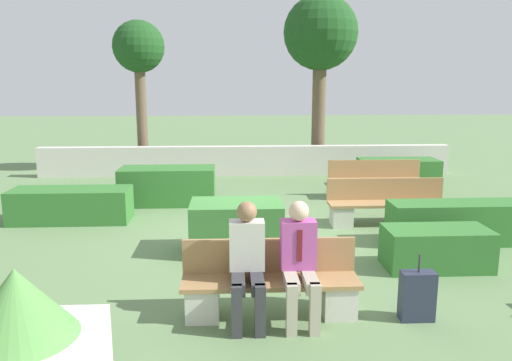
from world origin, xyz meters
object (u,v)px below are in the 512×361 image
bench_front (271,287)px  planter_corner_right (22,351)px  bench_left_side (376,183)px  person_seated_man (299,257)px  person_seated_woman (247,258)px  suitcase (417,296)px  tree_center_left (320,37)px  bench_right_side (387,207)px  tree_leftmost (139,53)px

bench_front → planter_corner_right: planter_corner_right is taller
bench_left_side → person_seated_man: size_ratio=1.60×
bench_front → person_seated_woman: (-0.26, -0.14, 0.40)m
person_seated_woman → planter_corner_right: bearing=-140.2°
suitcase → tree_center_left: 9.89m
bench_front → bench_right_side: (2.40, 3.44, 0.01)m
planter_corner_right → tree_leftmost: 11.19m
bench_front → person_seated_man: size_ratio=1.50×
bench_left_side → tree_leftmost: (-5.75, 3.61, 3.01)m
bench_left_side → person_seated_man: (-2.51, -5.71, 0.39)m
bench_front → bench_right_side: size_ratio=0.91×
person_seated_woman → bench_right_side: bearing=53.4°
person_seated_man → suitcase: size_ratio=1.74×
bench_left_side → tree_leftmost: 7.43m
bench_front → bench_right_side: same height
suitcase → tree_leftmost: size_ratio=0.18×
tree_leftmost → tree_center_left: bearing=-1.9°
person_seated_man → suitcase: (1.29, -0.08, -0.44)m
bench_front → bench_right_side: bearing=55.1°
bench_right_side → tree_leftmost: (-5.34, 5.75, 3.01)m
bench_right_side → tree_center_left: bearing=88.8°
person_seated_woman → suitcase: bearing=-2.4°
bench_front → person_seated_woman: size_ratio=1.50×
person_seated_woman → suitcase: size_ratio=1.74×
person_seated_man → person_seated_woman: size_ratio=1.00×
suitcase → person_seated_man: bearing=176.6°
person_seated_woman → suitcase: (1.85, -0.08, -0.44)m
bench_right_side → suitcase: (-0.82, -3.65, -0.05)m
suitcase → tree_leftmost: (-4.53, 9.40, 3.06)m
person_seated_woman → suitcase: person_seated_woman is taller
suitcase → tree_leftmost: tree_leftmost is taller
bench_front → bench_left_side: size_ratio=0.94×
bench_front → bench_left_side: (2.81, 5.57, 0.00)m
person_seated_man → person_seated_woman: bearing=180.0°
planter_corner_right → bench_front: bearing=38.4°
planter_corner_right → suitcase: 3.89m
person_seated_man → tree_center_left: 9.82m
planter_corner_right → tree_leftmost: tree_leftmost is taller
bench_left_side → person_seated_man: bearing=-105.7°
bench_front → suitcase: 1.60m
tree_leftmost → bench_right_side: bearing=-47.1°
bench_left_side → suitcase: size_ratio=2.79×
person_seated_man → tree_center_left: tree_center_left is taller
person_seated_man → bench_front: bearing=154.9°
bench_front → tree_center_left: tree_center_left is taller
bench_front → tree_center_left: (2.09, 9.02, 3.44)m
bench_front → tree_leftmost: bearing=107.8°
suitcase → tree_center_left: (0.50, 9.24, 3.49)m
bench_right_side → suitcase: size_ratio=2.87×
bench_left_side → person_seated_woman: person_seated_woman is taller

